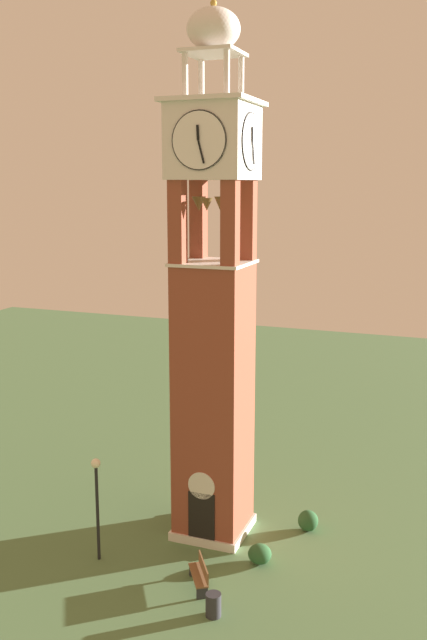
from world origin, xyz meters
TOP-DOWN VIEW (x-y plane):
  - ground at (0.00, 0.00)m, footprint 80.00×80.00m
  - clock_tower at (-0.00, -0.00)m, footprint 3.21×3.21m
  - park_bench at (0.96, -3.86)m, footprint 1.23×1.58m
  - lamp_post at (-3.30, -3.55)m, footprint 0.36×0.36m
  - trash_bin at (2.00, -5.26)m, footprint 0.52×0.52m
  - shrub_near_entry at (2.48, -1.64)m, footprint 0.89×0.89m
  - shrub_left_of_tower at (3.62, 1.41)m, footprint 0.83×0.83m

SIDE VIEW (x-z plane):
  - ground at x=0.00m, z-range 0.00..0.00m
  - shrub_near_entry at x=2.48m, z-range 0.00..0.73m
  - trash_bin at x=2.00m, z-range 0.00..0.80m
  - shrub_left_of_tower at x=3.62m, z-range 0.00..0.85m
  - park_bench at x=0.96m, z-range 0.01..0.96m
  - lamp_post at x=-3.30m, z-range 0.77..4.82m
  - clock_tower at x=0.00m, z-range -1.52..18.85m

